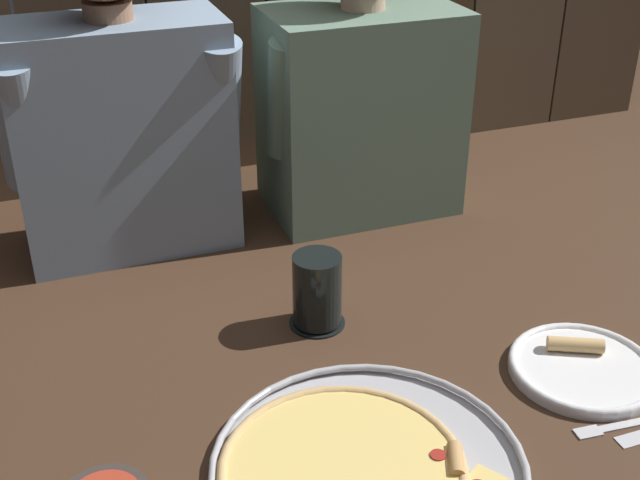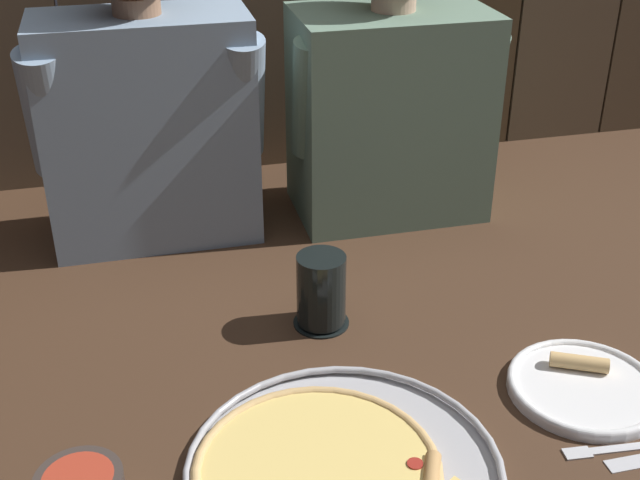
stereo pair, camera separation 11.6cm
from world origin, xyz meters
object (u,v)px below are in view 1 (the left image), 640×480
(pizza_tray, at_px, (359,467))
(drinking_glass, at_px, (315,292))
(dinner_plate, at_px, (583,367))
(diner_right, at_px, (361,77))
(diner_left, at_px, (116,77))

(pizza_tray, distance_m, drinking_glass, 0.33)
(dinner_plate, height_order, drinking_glass, drinking_glass)
(dinner_plate, bearing_deg, diner_right, 98.41)
(diner_left, xyz_separation_m, diner_right, (0.45, -0.00, -0.05))
(diner_right, bearing_deg, pizza_tray, -112.66)
(pizza_tray, height_order, dinner_plate, dinner_plate)
(dinner_plate, distance_m, diner_left, 0.87)
(drinking_glass, xyz_separation_m, diner_left, (-0.22, 0.37, 0.25))
(dinner_plate, xyz_separation_m, drinking_glass, (-0.32, 0.25, 0.05))
(dinner_plate, xyz_separation_m, diner_left, (-0.54, 0.62, 0.30))
(pizza_tray, relative_size, diner_right, 0.66)
(pizza_tray, height_order, diner_right, diner_right)
(dinner_plate, height_order, diner_right, diner_right)
(pizza_tray, relative_size, diner_left, 0.61)
(diner_right, bearing_deg, diner_left, 179.90)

